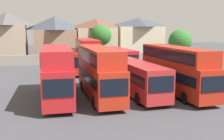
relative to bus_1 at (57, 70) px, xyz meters
The scene contains 15 objects.
ground 19.10m from the bus_1, 71.74° to the left, with size 140.00×140.00×0.00m, color #424247.
depot_boundary_wall 26.04m from the bus_1, 76.83° to the left, with size 56.00×0.50×1.80m, color gray.
bus_1 is the anchor object (origin of this frame).
bus_2 3.95m from the bus_1, ahead, with size 2.83×11.19×4.83m.
bus_3 7.81m from the bus_1, ahead, with size 3.19×10.81×3.29m.
bus_4 11.88m from the bus_1, ahead, with size 3.19×11.97×4.76m.
bus_5 15.70m from the bus_1, 81.12° to the left, with size 2.95×10.82×3.29m.
bus_6 16.01m from the bus_1, 72.26° to the left, with size 2.74×10.46×4.99m.
bus_7 18.37m from the bus_1, 57.66° to the left, with size 3.32×11.09×3.49m.
house_terrace_left 34.57m from the bus_1, 105.05° to the left, with size 7.59×7.56×9.82m.
house_terrace_centre 33.62m from the bus_1, 89.14° to the left, with size 8.95×8.24×9.09m.
house_terrace_right 34.72m from the bus_1, 74.59° to the left, with size 8.77×7.67×8.68m.
house_terrace_far_right 39.78m from the bus_1, 60.75° to the left, with size 10.83×7.86×8.97m.
tree_behind_wall 29.43m from the bus_1, 71.35° to the left, with size 4.17×4.17×7.33m.
tree_right_of_lot 33.64m from the bus_1, 43.87° to the left, with size 4.53×4.53×6.35m.
Camera 1 is at (-6.40, -24.93, 6.66)m, focal length 42.96 mm.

